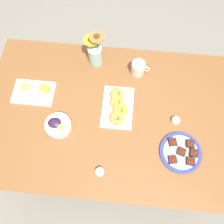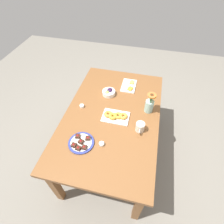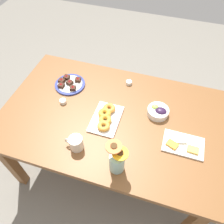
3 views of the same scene
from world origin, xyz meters
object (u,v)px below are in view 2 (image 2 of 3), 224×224
at_px(croissant_platter, 115,116).
at_px(flower_vase, 149,105).
at_px(cheese_platter, 129,86).
at_px(jam_cup_honey, 102,144).
at_px(coffee_mug, 140,127).
at_px(grape_bowl, 109,92).
at_px(jam_cup_berry, 82,106).
at_px(dining_table, 112,120).
at_px(dessert_plate, 81,143).

xyz_separation_m(croissant_platter, flower_vase, (-0.18, 0.33, 0.07)).
bearing_deg(cheese_platter, jam_cup_honey, -6.60).
relative_size(cheese_platter, croissant_platter, 0.93).
distance_m(croissant_platter, jam_cup_honey, 0.36).
xyz_separation_m(coffee_mug, jam_cup_honey, (0.25, -0.32, -0.04)).
height_order(cheese_platter, jam_cup_honey, cheese_platter).
xyz_separation_m(grape_bowl, jam_cup_honey, (0.70, 0.10, -0.01)).
relative_size(coffee_mug, flower_vase, 0.48).
bearing_deg(cheese_platter, flower_vase, 37.12).
bearing_deg(jam_cup_berry, coffee_mug, 75.58).
bearing_deg(jam_cup_honey, dining_table, 178.99).
height_order(dining_table, jam_cup_honey, jam_cup_honey).
height_order(jam_cup_honey, dessert_plate, dessert_plate).
relative_size(cheese_platter, jam_cup_honey, 5.42).
bearing_deg(dessert_plate, jam_cup_honey, 99.15).
bearing_deg(dessert_plate, grape_bowl, 173.40).
xyz_separation_m(jam_cup_honey, dessert_plate, (0.03, -0.19, -0.00)).
xyz_separation_m(croissant_platter, dessert_plate, (0.39, -0.24, -0.01)).
xyz_separation_m(jam_cup_honey, flower_vase, (-0.53, 0.38, 0.07)).
bearing_deg(grape_bowl, jam_cup_honey, 8.56).
relative_size(dining_table, dessert_plate, 6.64).
bearing_deg(grape_bowl, coffee_mug, 43.49).
xyz_separation_m(jam_cup_berry, flower_vase, (-0.11, 0.72, 0.07)).
relative_size(cheese_platter, flower_vase, 1.02).
height_order(coffee_mug, dessert_plate, coffee_mug).
bearing_deg(croissant_platter, dining_table, -124.59).
xyz_separation_m(grape_bowl, flower_vase, (0.16, 0.48, 0.06)).
xyz_separation_m(dining_table, coffee_mug, (0.14, 0.31, 0.14)).
bearing_deg(dessert_plate, coffee_mug, 118.74).
distance_m(grape_bowl, cheese_platter, 0.29).
height_order(dining_table, dessert_plate, dessert_plate).
bearing_deg(cheese_platter, dessert_plate, -17.53).
relative_size(jam_cup_berry, dessert_plate, 0.20).
distance_m(cheese_platter, dessert_plate, 0.97).
distance_m(dining_table, jam_cup_berry, 0.37).
distance_m(coffee_mug, flower_vase, 0.29).
relative_size(coffee_mug, dessert_plate, 0.51).
height_order(dessert_plate, flower_vase, flower_vase).
bearing_deg(coffee_mug, croissant_platter, -111.80).
height_order(coffee_mug, flower_vase, flower_vase).
bearing_deg(dining_table, flower_vase, 111.44).
relative_size(coffee_mug, grape_bowl, 0.80).
bearing_deg(dessert_plate, cheese_platter, 162.47).
height_order(coffee_mug, grape_bowl, coffee_mug).
distance_m(coffee_mug, grape_bowl, 0.62).
bearing_deg(jam_cup_berry, cheese_platter, 136.76).
distance_m(coffee_mug, jam_cup_honey, 0.41).
relative_size(coffee_mug, jam_cup_honey, 2.54).
bearing_deg(croissant_platter, jam_cup_honey, -8.24).
relative_size(dining_table, jam_cup_berry, 33.33).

